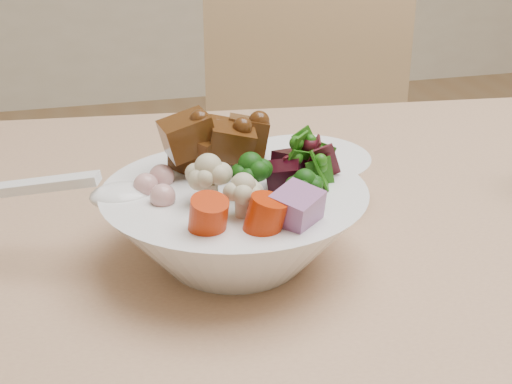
% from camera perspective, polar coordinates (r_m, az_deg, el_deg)
% --- Properties ---
extents(chair_far, '(0.50, 0.50, 0.91)m').
position_cam_1_polar(chair_far, '(1.46, 4.32, -0.43)').
color(chair_far, tan).
rests_on(chair_far, ground).
extents(food_bowl, '(0.25, 0.25, 0.13)m').
position_cam_1_polar(food_bowl, '(0.67, -1.60, -2.11)').
color(food_bowl, white).
rests_on(food_bowl, dining_table).
extents(soup_spoon, '(0.16, 0.08, 0.03)m').
position_cam_1_polar(soup_spoon, '(0.67, -12.36, -0.06)').
color(soup_spoon, white).
rests_on(soup_spoon, food_bowl).
extents(side_bowl, '(0.15, 0.15, 0.05)m').
position_cam_1_polar(side_bowl, '(0.81, 3.81, 1.20)').
color(side_bowl, white).
rests_on(side_bowl, dining_table).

